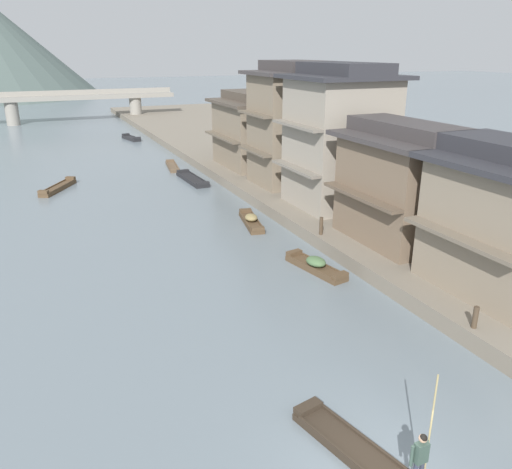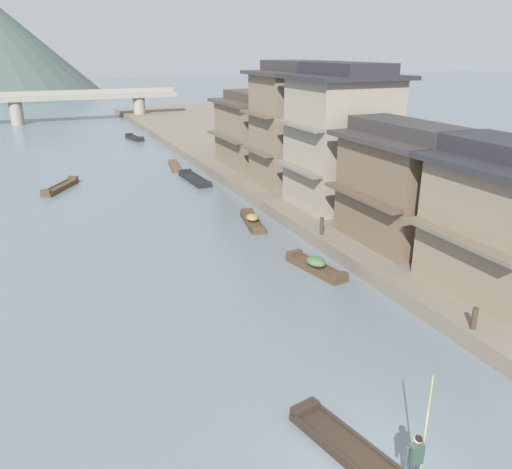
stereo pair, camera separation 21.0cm
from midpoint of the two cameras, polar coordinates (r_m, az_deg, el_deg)
name	(u,v)px [view 1 (the left image)]	position (r m, az deg, el deg)	size (l,w,h in m)	color
riverbank_right	(316,169)	(45.22, 6.52, 7.23)	(18.00, 110.00, 0.72)	slate
boat_foreground_poled	(375,466)	(14.71, 12.65, -23.81)	(2.12, 5.54, 0.40)	#33281E
boatman_person	(421,455)	(13.35, 17.42, -22.33)	(0.57, 0.26, 3.04)	black
boat_moored_nearest	(131,138)	(64.02, -13.79, 10.36)	(1.70, 3.79, 0.54)	#232326
boat_moored_second	(58,188)	(42.37, -21.30, 4.87)	(3.03, 4.38, 0.53)	brown
boat_moored_third	(251,221)	(31.61, -0.73, 1.54)	(1.60, 4.07, 0.65)	brown
boat_moored_far	(173,167)	(47.74, -9.40, 7.47)	(1.45, 4.45, 0.36)	brown
boat_midriver_drifting	(316,266)	(25.17, 6.42, -3.47)	(1.58, 3.83, 0.69)	brown
boat_midriver_upstream	(192,179)	(42.57, -7.22, 6.11)	(1.36, 5.24, 0.45)	#232326
house_waterfront_nearest	(511,220)	(23.02, 26.31, 1.49)	(5.92, 6.49, 6.14)	gray
house_waterfront_second	(400,184)	(27.28, 15.56, 5.48)	(5.32, 6.75, 6.14)	#75604C
house_waterfront_tall	(340,137)	(32.85, 9.10, 10.63)	(6.61, 6.10, 8.74)	gray
house_waterfront_narrow	(294,124)	(38.25, 4.09, 12.12)	(6.79, 5.46, 8.74)	#7F705B
house_waterfront_far	(254,130)	(44.44, -0.37, 11.53)	(6.33, 7.66, 6.14)	#7F705B
mooring_post_dock_near	(475,317)	(20.16, 22.93, -8.48)	(0.20, 0.20, 0.84)	#473828
mooring_post_dock_mid	(321,226)	(27.87, 7.04, 0.95)	(0.20, 0.20, 0.97)	#473828
stone_bridge	(75,101)	(82.39, -19.52, 13.81)	(29.04, 2.40, 4.53)	gray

